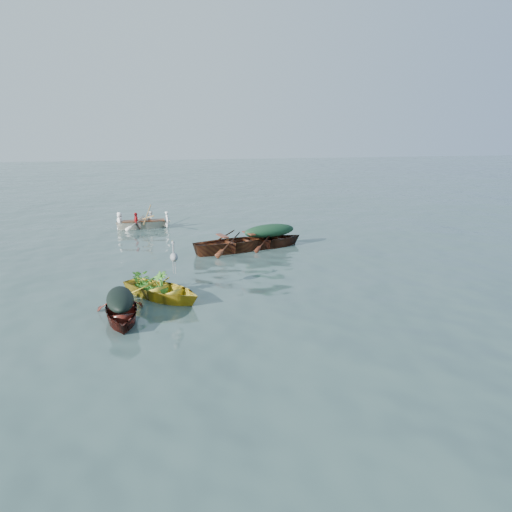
{
  "coord_description": "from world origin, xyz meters",
  "views": [
    {
      "loc": [
        -3.32,
        -13.31,
        4.46
      ],
      "look_at": [
        0.65,
        2.02,
        0.5
      ],
      "focal_mm": 35.0,
      "sensor_mm": 36.0,
      "label": 1
    }
  ],
  "objects_px": {
    "yellow_dinghy": "(163,298)",
    "open_wooden_boat": "(236,251)",
    "dark_covered_boat": "(121,319)",
    "rowed_boat": "(144,228)",
    "heron": "(174,262)",
    "green_tarp_boat": "(269,247)"
  },
  "relations": [
    {
      "from": "yellow_dinghy",
      "to": "open_wooden_boat",
      "type": "height_order",
      "value": "open_wooden_boat"
    },
    {
      "from": "heron",
      "to": "rowed_boat",
      "type": "bearing_deg",
      "value": 52.95
    },
    {
      "from": "dark_covered_boat",
      "to": "open_wooden_boat",
      "type": "xyz_separation_m",
      "value": [
        4.22,
        6.24,
        0.0
      ]
    },
    {
      "from": "yellow_dinghy",
      "to": "rowed_boat",
      "type": "relative_size",
      "value": 0.92
    },
    {
      "from": "yellow_dinghy",
      "to": "green_tarp_boat",
      "type": "relative_size",
      "value": 0.81
    },
    {
      "from": "green_tarp_boat",
      "to": "heron",
      "type": "xyz_separation_m",
      "value": [
        -4.18,
        -4.88,
        0.9
      ]
    },
    {
      "from": "open_wooden_boat",
      "to": "rowed_boat",
      "type": "height_order",
      "value": "open_wooden_boat"
    },
    {
      "from": "rowed_boat",
      "to": "heron",
      "type": "xyz_separation_m",
      "value": [
        0.48,
        -10.21,
        0.9
      ]
    },
    {
      "from": "heron",
      "to": "yellow_dinghy",
      "type": "bearing_deg",
      "value": -174.81
    },
    {
      "from": "open_wooden_boat",
      "to": "heron",
      "type": "bearing_deg",
      "value": 135.63
    },
    {
      "from": "yellow_dinghy",
      "to": "dark_covered_boat",
      "type": "relative_size",
      "value": 1.02
    },
    {
      "from": "heron",
      "to": "dark_covered_boat",
      "type": "bearing_deg",
      "value": -170.47
    },
    {
      "from": "dark_covered_boat",
      "to": "rowed_boat",
      "type": "bearing_deg",
      "value": 83.04
    },
    {
      "from": "rowed_boat",
      "to": "heron",
      "type": "distance_m",
      "value": 10.26
    },
    {
      "from": "open_wooden_boat",
      "to": "heron",
      "type": "xyz_separation_m",
      "value": [
        -2.74,
        -4.52,
        0.9
      ]
    },
    {
      "from": "yellow_dinghy",
      "to": "green_tarp_boat",
      "type": "distance_m",
      "value": 6.98
    },
    {
      "from": "dark_covered_boat",
      "to": "heron",
      "type": "height_order",
      "value": "heron"
    },
    {
      "from": "green_tarp_boat",
      "to": "open_wooden_boat",
      "type": "relative_size",
      "value": 0.87
    },
    {
      "from": "dark_covered_boat",
      "to": "heron",
      "type": "bearing_deg",
      "value": 47.11
    },
    {
      "from": "open_wooden_boat",
      "to": "green_tarp_boat",
      "type": "bearing_deg",
      "value": -89.03
    },
    {
      "from": "yellow_dinghy",
      "to": "green_tarp_boat",
      "type": "bearing_deg",
      "value": 9.31
    },
    {
      "from": "green_tarp_boat",
      "to": "yellow_dinghy",
      "type": "bearing_deg",
      "value": 124.95
    }
  ]
}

